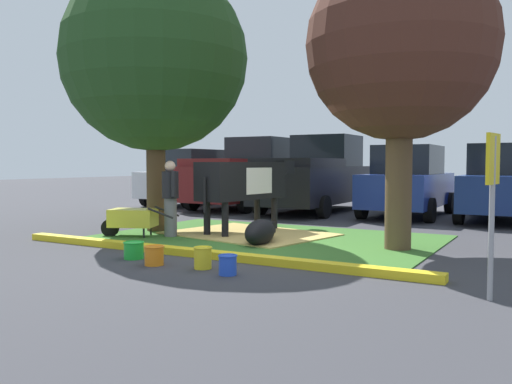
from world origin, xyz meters
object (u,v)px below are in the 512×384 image
Objects in this scene: person_handler at (170,196)px; wheelbarrow at (132,218)px; parking_sign at (492,183)px; sedan_red at (504,184)px; shade_tree_right at (400,47)px; pickup_truck_black at (317,176)px; bucket_green at (134,250)px; pickup_truck_maroon at (248,175)px; calf_lying at (260,232)px; bucket_yellow at (203,257)px; sedan_blue at (408,182)px; hatchback_white at (192,178)px; shade_tree_left at (155,59)px; bucket_orange at (154,255)px; cow_holstein at (245,181)px; bucket_blue at (228,264)px.

wheelbarrow is at bearing -151.35° from person_handler.
wheelbarrow is 0.86× the size of parking_sign.
sedan_red is at bearing 48.68° from wheelbarrow.
shade_tree_right reaches higher than pickup_truck_black.
bucket_green is 0.06× the size of pickup_truck_black.
calf_lying is at bearing -57.60° from pickup_truck_maroon.
sedan_red is (6.34, 7.21, 0.60)m from wheelbarrow.
sedan_blue reaches higher than bucket_yellow.
person_handler is 4.94× the size of bucket_yellow.
hatchback_white is (-11.07, 9.32, -0.32)m from parking_sign.
hatchback_white is (-3.91, 6.54, -2.82)m from shade_tree_left.
cow_holstein is at bearing 100.68° from bucket_orange.
pickup_truck_black reaches higher than cow_holstein.
shade_tree_left is 18.46× the size of bucket_yellow.
shade_tree_left is 18.99× the size of bucket_orange.
wheelbarrow is 4.99× the size of bucket_yellow.
person_handler is 8.61m from hatchback_white.
shade_tree_right is 16.77× the size of bucket_orange.
bucket_blue is (3.02, -2.51, -0.69)m from person_handler.
bucket_yellow is at bearing -3.95° from bucket_green.
wheelbarrow is at bearing 165.55° from parking_sign.
pickup_truck_maroon reaches higher than bucket_green.
calf_lying reaches higher than bucket_orange.
shade_tree_right is 5.26m from person_handler.
sedan_red is (3.53, 6.81, 0.75)m from calf_lying.
bucket_yellow is (-3.79, -0.15, -1.14)m from parking_sign.
cow_holstein reaches higher than bucket_blue.
wheelbarrow is 3.73m from bucket_yellow.
sedan_blue is (-1.32, 6.05, -2.52)m from shade_tree_right.
parking_sign reaches higher than bucket_blue.
wheelbarrow is 4.75× the size of bucket_green.
shade_tree_right is 16.30× the size of bucket_yellow.
bucket_yellow is (0.37, -2.35, -0.07)m from calf_lying.
pickup_truck_black is at bearing -3.70° from hatchback_white.
pickup_truck_black is at bearing 79.15° from shade_tree_left.
hatchback_white is at bearing 176.54° from pickup_truck_maroon.
pickup_truck_maroon reaches higher than hatchback_white.
cow_holstein is 6.52m from pickup_truck_maroon.
cow_holstein is at bearing -83.00° from pickup_truck_black.
bucket_yellow reaches higher than bucket_blue.
bucket_yellow is 10.53m from pickup_truck_maroon.
shade_tree_right is 3.30× the size of person_handler.
hatchback_white is at bearing 120.85° from shade_tree_left.
bucket_orange is 11.63m from hatchback_white.
bucket_blue is at bearing -105.67° from sedan_red.
pickup_truck_maroon reaches higher than parking_sign.
shade_tree_right is 6.70m from sedan_red.
shade_tree_right reaches higher than sedan_red.
sedan_blue is at bearing 109.18° from parking_sign.
hatchback_white is (-6.91, 7.13, 0.75)m from calf_lying.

